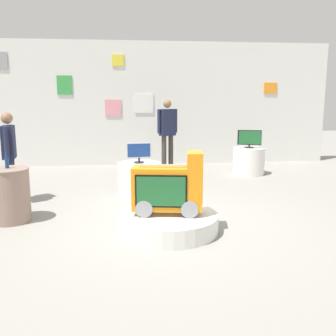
% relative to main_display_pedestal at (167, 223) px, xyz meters
% --- Properties ---
extents(ground_plane, '(30.00, 30.00, 0.00)m').
position_rel_main_display_pedestal_xyz_m(ground_plane, '(0.06, 0.34, -0.13)').
color(ground_plane, gray).
extents(back_wall_display, '(10.35, 0.13, 3.37)m').
position_rel_main_display_pedestal_xyz_m(back_wall_display, '(0.05, 5.62, 1.56)').
color(back_wall_display, silver).
rests_on(back_wall_display, ground).
extents(main_display_pedestal, '(1.44, 1.44, 0.25)m').
position_rel_main_display_pedestal_xyz_m(main_display_pedestal, '(0.00, 0.00, 0.00)').
color(main_display_pedestal, silver).
rests_on(main_display_pedestal, ground).
extents(novelty_firetruck_tv, '(1.02, 0.52, 0.88)m').
position_rel_main_display_pedestal_xyz_m(novelty_firetruck_tv, '(0.02, -0.01, 0.48)').
color(novelty_firetruck_tv, gray).
rests_on(novelty_firetruck_tv, main_display_pedestal).
extents(display_pedestal_left_rear, '(0.77, 0.77, 0.65)m').
position_rel_main_display_pedestal_xyz_m(display_pedestal_left_rear, '(2.45, 3.87, 0.20)').
color(display_pedestal_left_rear, silver).
rests_on(display_pedestal_left_rear, ground).
extents(tv_on_left_rear, '(0.56, 0.22, 0.43)m').
position_rel_main_display_pedestal_xyz_m(tv_on_left_rear, '(2.45, 3.86, 0.76)').
color(tv_on_left_rear, black).
rests_on(tv_on_left_rear, display_pedestal_left_rear).
extents(display_pedestal_center_rear, '(0.82, 0.82, 0.65)m').
position_rel_main_display_pedestal_xyz_m(display_pedestal_center_rear, '(-0.31, 1.99, 0.20)').
color(display_pedestal_center_rear, silver).
rests_on(display_pedestal_center_rear, ground).
extents(tv_on_center_rear, '(0.46, 0.18, 0.38)m').
position_rel_main_display_pedestal_xyz_m(tv_on_center_rear, '(-0.31, 1.99, 0.74)').
color(tv_on_center_rear, black).
rests_on(tv_on_center_rear, display_pedestal_center_rear).
extents(side_table_round, '(0.63, 0.63, 0.82)m').
position_rel_main_display_pedestal_xyz_m(side_table_round, '(-2.34, 0.72, 0.29)').
color(side_table_round, gray).
rests_on(side_table_round, ground).
extents(bottle_on_side_table, '(0.06, 0.06, 0.23)m').
position_rel_main_display_pedestal_xyz_m(bottle_on_side_table, '(-2.35, 0.75, 0.79)').
color(bottle_on_side_table, navy).
rests_on(bottle_on_side_table, side_table_round).
extents(shopper_browsing_near_truck, '(0.52, 0.34, 1.82)m').
position_rel_main_display_pedestal_xyz_m(shopper_browsing_near_truck, '(0.48, 4.25, 0.94)').
color(shopper_browsing_near_truck, '#38332D').
rests_on(shopper_browsing_near_truck, ground).
extents(shopper_browsing_rear, '(0.25, 0.56, 1.62)m').
position_rel_main_display_pedestal_xyz_m(shopper_browsing_rear, '(-2.61, 1.83, 0.82)').
color(shopper_browsing_rear, '#1E233F').
rests_on(shopper_browsing_rear, ground).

